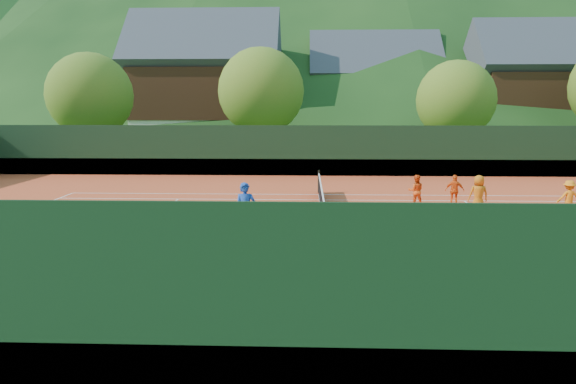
{
  "coord_description": "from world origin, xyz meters",
  "views": [
    {
      "loc": [
        -0.62,
        -18.51,
        4.27
      ],
      "look_at": [
        -1.28,
        0.0,
        1.08
      ],
      "focal_mm": 32.0,
      "sensor_mm": 36.0,
      "label": 1
    }
  ],
  "objects_px": {
    "student_c": "(478,195)",
    "ball_hopper": "(56,217)",
    "chalet_right": "(532,93)",
    "student_d": "(569,197)",
    "coach": "(245,210)",
    "chalet_left": "(206,89)",
    "chalet_mid": "(373,97)",
    "student_a": "(416,191)",
    "tennis_net": "(323,207)",
    "student_b": "(455,190)"
  },
  "relations": [
    {
      "from": "chalet_left",
      "to": "student_c",
      "type": "bearing_deg",
      "value": -60.64
    },
    {
      "from": "student_b",
      "to": "tennis_net",
      "type": "distance_m",
      "value": 6.37
    },
    {
      "from": "student_d",
      "to": "ball_hopper",
      "type": "relative_size",
      "value": 1.34
    },
    {
      "from": "tennis_net",
      "to": "chalet_left",
      "type": "bearing_deg",
      "value": 108.43
    },
    {
      "from": "tennis_net",
      "to": "student_c",
      "type": "bearing_deg",
      "value": 12.84
    },
    {
      "from": "coach",
      "to": "ball_hopper",
      "type": "relative_size",
      "value": 1.79
    },
    {
      "from": "student_a",
      "to": "chalet_left",
      "type": "distance_m",
      "value": 30.98
    },
    {
      "from": "student_c",
      "to": "chalet_left",
      "type": "xyz_separation_m",
      "value": [
        -16.1,
        28.61,
        4.86
      ]
    },
    {
      "from": "student_b",
      "to": "chalet_left",
      "type": "bearing_deg",
      "value": -46.41
    },
    {
      "from": "student_b",
      "to": "student_c",
      "type": "height_order",
      "value": "student_c"
    },
    {
      "from": "student_a",
      "to": "ball_hopper",
      "type": "bearing_deg",
      "value": 28.57
    },
    {
      "from": "student_d",
      "to": "student_c",
      "type": "bearing_deg",
      "value": -0.03
    },
    {
      "from": "student_c",
      "to": "chalet_mid",
      "type": "distance_m",
      "value": 32.88
    },
    {
      "from": "ball_hopper",
      "to": "chalet_right",
      "type": "xyz_separation_m",
      "value": [
        28.45,
        33.07,
        4.49
      ]
    },
    {
      "from": "coach",
      "to": "tennis_net",
      "type": "distance_m",
      "value": 3.64
    },
    {
      "from": "chalet_left",
      "to": "chalet_mid",
      "type": "relative_size",
      "value": 1.09
    },
    {
      "from": "tennis_net",
      "to": "chalet_mid",
      "type": "height_order",
      "value": "chalet_mid"
    },
    {
      "from": "student_b",
      "to": "tennis_net",
      "type": "relative_size",
      "value": 0.11
    },
    {
      "from": "chalet_mid",
      "to": "ball_hopper",
      "type": "bearing_deg",
      "value": -111.29
    },
    {
      "from": "coach",
      "to": "student_c",
      "type": "distance_m",
      "value": 9.51
    },
    {
      "from": "ball_hopper",
      "to": "coach",
      "type": "bearing_deg",
      "value": 4.99
    },
    {
      "from": "tennis_net",
      "to": "chalet_left",
      "type": "height_order",
      "value": "chalet_left"
    },
    {
      "from": "ball_hopper",
      "to": "chalet_right",
      "type": "distance_m",
      "value": 43.86
    },
    {
      "from": "coach",
      "to": "chalet_left",
      "type": "distance_m",
      "value": 33.74
    },
    {
      "from": "chalet_mid",
      "to": "tennis_net",
      "type": "bearing_deg",
      "value": -100.01
    },
    {
      "from": "student_b",
      "to": "student_c",
      "type": "xyz_separation_m",
      "value": [
        0.46,
        -1.58,
        0.11
      ]
    },
    {
      "from": "coach",
      "to": "student_b",
      "type": "height_order",
      "value": "coach"
    },
    {
      "from": "ball_hopper",
      "to": "student_c",
      "type": "bearing_deg",
      "value": 17.07
    },
    {
      "from": "student_d",
      "to": "tennis_net",
      "type": "distance_m",
      "value": 9.66
    },
    {
      "from": "student_b",
      "to": "student_a",
      "type": "bearing_deg",
      "value": 19.37
    },
    {
      "from": "student_d",
      "to": "student_b",
      "type": "bearing_deg",
      "value": -21.89
    },
    {
      "from": "student_b",
      "to": "student_c",
      "type": "bearing_deg",
      "value": 120.0
    },
    {
      "from": "chalet_mid",
      "to": "chalet_left",
      "type": "bearing_deg",
      "value": -165.96
    },
    {
      "from": "student_a",
      "to": "ball_hopper",
      "type": "relative_size",
      "value": 1.33
    },
    {
      "from": "tennis_net",
      "to": "student_a",
      "type": "bearing_deg",
      "value": 35.11
    },
    {
      "from": "student_c",
      "to": "chalet_right",
      "type": "height_order",
      "value": "chalet_right"
    },
    {
      "from": "student_c",
      "to": "ball_hopper",
      "type": "distance_m",
      "value": 15.21
    },
    {
      "from": "tennis_net",
      "to": "ball_hopper",
      "type": "distance_m",
      "value": 8.99
    },
    {
      "from": "coach",
      "to": "student_a",
      "type": "relative_size",
      "value": 1.35
    },
    {
      "from": "coach",
      "to": "student_a",
      "type": "xyz_separation_m",
      "value": [
        6.53,
        5.36,
        -0.23
      ]
    },
    {
      "from": "student_a",
      "to": "chalet_right",
      "type": "bearing_deg",
      "value": -117.22
    },
    {
      "from": "coach",
      "to": "student_c",
      "type": "relative_size",
      "value": 1.17
    },
    {
      "from": "student_d",
      "to": "chalet_right",
      "type": "bearing_deg",
      "value": -110.15
    },
    {
      "from": "student_c",
      "to": "student_a",
      "type": "bearing_deg",
      "value": -34.66
    },
    {
      "from": "student_c",
      "to": "chalet_mid",
      "type": "bearing_deg",
      "value": -90.91
    },
    {
      "from": "chalet_mid",
      "to": "chalet_right",
      "type": "height_order",
      "value": "chalet_right"
    },
    {
      "from": "chalet_right",
      "to": "student_c",
      "type": "bearing_deg",
      "value": -115.92
    },
    {
      "from": "student_a",
      "to": "chalet_left",
      "type": "xyz_separation_m",
      "value": [
        -13.98,
        27.2,
        4.96
      ]
    },
    {
      "from": "ball_hopper",
      "to": "chalet_right",
      "type": "relative_size",
      "value": 0.08
    },
    {
      "from": "student_a",
      "to": "student_b",
      "type": "relative_size",
      "value": 1.01
    }
  ]
}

